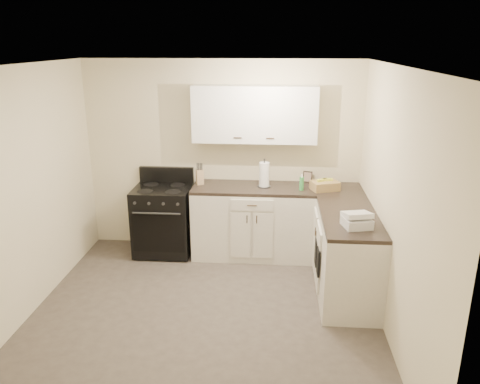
# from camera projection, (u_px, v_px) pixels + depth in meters

# --- Properties ---
(floor) EXTENTS (3.60, 3.60, 0.00)m
(floor) POSITION_uv_depth(u_px,v_px,m) (204.00, 315.00, 4.84)
(floor) COLOR #473F38
(floor) RESTS_ON ground
(ceiling) EXTENTS (3.60, 3.60, 0.00)m
(ceiling) POSITION_uv_depth(u_px,v_px,m) (198.00, 66.00, 4.07)
(ceiling) COLOR white
(ceiling) RESTS_ON wall_back
(wall_back) EXTENTS (3.60, 0.00, 3.60)m
(wall_back) POSITION_uv_depth(u_px,v_px,m) (223.00, 157.00, 6.16)
(wall_back) COLOR #F0E4BE
(wall_back) RESTS_ON ground
(wall_right) EXTENTS (0.00, 3.60, 3.60)m
(wall_right) POSITION_uv_depth(u_px,v_px,m) (394.00, 206.00, 4.32)
(wall_right) COLOR #F0E4BE
(wall_right) RESTS_ON ground
(wall_left) EXTENTS (0.00, 3.60, 3.60)m
(wall_left) POSITION_uv_depth(u_px,v_px,m) (20.00, 197.00, 4.59)
(wall_left) COLOR #F0E4BE
(wall_left) RESTS_ON ground
(wall_front) EXTENTS (3.60, 0.00, 3.60)m
(wall_front) POSITION_uv_depth(u_px,v_px,m) (153.00, 301.00, 2.75)
(wall_front) COLOR #F0E4BE
(wall_front) RESTS_ON ground
(base_cabinets_back) EXTENTS (1.55, 0.60, 0.90)m
(base_cabinets_back) POSITION_uv_depth(u_px,v_px,m) (253.00, 223.00, 6.09)
(base_cabinets_back) COLOR silver
(base_cabinets_back) RESTS_ON floor
(base_cabinets_right) EXTENTS (0.60, 1.90, 0.90)m
(base_cabinets_right) POSITION_uv_depth(u_px,v_px,m) (343.00, 246.00, 5.40)
(base_cabinets_right) COLOR silver
(base_cabinets_right) RESTS_ON floor
(countertop_back) EXTENTS (1.55, 0.60, 0.04)m
(countertop_back) POSITION_uv_depth(u_px,v_px,m) (253.00, 188.00, 5.95)
(countertop_back) COLOR black
(countertop_back) RESTS_ON base_cabinets_back
(countertop_right) EXTENTS (0.60, 1.90, 0.04)m
(countertop_right) POSITION_uv_depth(u_px,v_px,m) (346.00, 208.00, 5.25)
(countertop_right) COLOR black
(countertop_right) RESTS_ON base_cabinets_right
(upper_cabinets) EXTENTS (1.55, 0.30, 0.70)m
(upper_cabinets) POSITION_uv_depth(u_px,v_px,m) (255.00, 114.00, 5.81)
(upper_cabinets) COLOR white
(upper_cabinets) RESTS_ON wall_back
(stove) EXTENTS (0.73, 0.62, 0.88)m
(stove) POSITION_uv_depth(u_px,v_px,m) (164.00, 220.00, 6.16)
(stove) COLOR black
(stove) RESTS_ON floor
(knife_block) EXTENTS (0.11, 0.11, 0.19)m
(knife_block) POSITION_uv_depth(u_px,v_px,m) (200.00, 177.00, 6.01)
(knife_block) COLOR tan
(knife_block) RESTS_ON countertop_back
(paper_towel) EXTENTS (0.14, 0.14, 0.32)m
(paper_towel) POSITION_uv_depth(u_px,v_px,m) (264.00, 175.00, 5.90)
(paper_towel) COLOR white
(paper_towel) RESTS_ON countertop_back
(soap_bottle) EXTENTS (0.07, 0.07, 0.17)m
(soap_bottle) POSITION_uv_depth(u_px,v_px,m) (302.00, 184.00, 5.79)
(soap_bottle) COLOR green
(soap_bottle) RESTS_ON countertop_back
(picture_frame) EXTENTS (0.12, 0.07, 0.15)m
(picture_frame) POSITION_uv_depth(u_px,v_px,m) (308.00, 177.00, 6.11)
(picture_frame) COLOR black
(picture_frame) RESTS_ON countertop_back
(wicker_basket) EXTENTS (0.38, 0.32, 0.11)m
(wicker_basket) POSITION_uv_depth(u_px,v_px,m) (325.00, 186.00, 5.80)
(wicker_basket) COLOR #AB8750
(wicker_basket) RESTS_ON countertop_right
(countertop_grill) EXTENTS (0.31, 0.30, 0.10)m
(countertop_grill) POSITION_uv_depth(u_px,v_px,m) (357.00, 222.00, 4.65)
(countertop_grill) COLOR silver
(countertop_grill) RESTS_ON countertop_right
(oven_mitt_near) EXTENTS (0.02, 0.17, 0.29)m
(oven_mitt_near) POSITION_uv_depth(u_px,v_px,m) (318.00, 262.00, 4.96)
(oven_mitt_near) COLOR black
(oven_mitt_near) RESTS_ON base_cabinets_right
(oven_mitt_far) EXTENTS (0.02, 0.17, 0.29)m
(oven_mitt_far) POSITION_uv_depth(u_px,v_px,m) (316.00, 253.00, 5.23)
(oven_mitt_far) COLOR black
(oven_mitt_far) RESTS_ON base_cabinets_right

